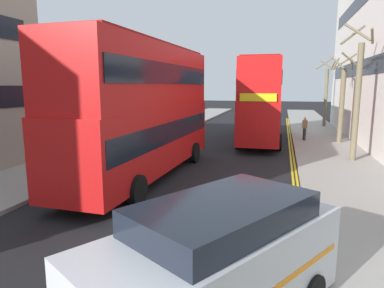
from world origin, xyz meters
The scene contains 11 objects.
sidewalk_right centered at (6.50, 16.00, 0.07)m, with size 4.00×80.00×0.14m, color #9E9991.
sidewalk_left centered at (-6.50, 16.00, 0.07)m, with size 4.00×80.00×0.14m, color #9E9991.
kerb_line_outer centered at (4.40, 14.00, 0.00)m, with size 0.10×56.00×0.01m, color yellow.
kerb_line_inner centered at (4.24, 14.00, 0.00)m, with size 0.10×56.00×0.01m, color yellow.
double_decker_bus_away centered at (-1.98, 12.41, 3.03)m, with size 3.07×10.88×5.64m.
double_decker_bus_oncoming centered at (2.25, 23.49, 3.03)m, with size 2.96×10.85×5.64m.
taxi_minivan centered at (2.70, 4.00, 1.07)m, with size 4.10×5.08×2.12m.
pedestrian_far centered at (5.26, 23.95, 0.99)m, with size 0.34×0.22×1.62m.
street_tree_mid centered at (7.26, 17.72, 3.41)m, with size 1.56×1.90×6.82m.
street_tree_far centered at (7.59, 33.41, 3.18)m, with size 1.67×1.74×6.49m.
street_tree_distant centered at (7.49, 23.60, 3.05)m, with size 1.88×1.87×5.93m.
Camera 1 is at (3.66, -0.92, 3.92)m, focal length 31.75 mm.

